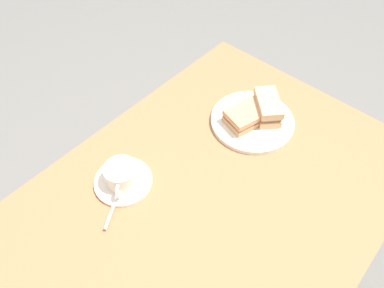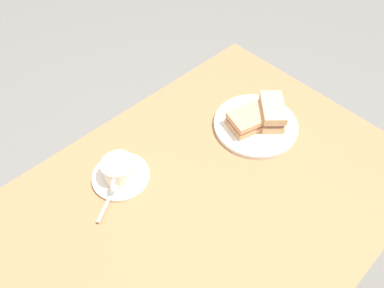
{
  "view_description": "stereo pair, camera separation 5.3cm",
  "coord_description": "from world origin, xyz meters",
  "px_view_note": "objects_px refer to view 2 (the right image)",
  "views": [
    {
      "loc": [
        0.27,
        0.28,
        1.53
      ],
      "look_at": [
        -0.2,
        -0.13,
        0.75
      ],
      "focal_mm": 33.27,
      "sensor_mm": 36.0,
      "label": 1
    },
    {
      "loc": [
        0.24,
        0.32,
        1.53
      ],
      "look_at": [
        -0.2,
        -0.13,
        0.75
      ],
      "focal_mm": 33.27,
      "sensor_mm": 36.0,
      "label": 2
    }
  ],
  "objects_px": {
    "coffee_cup": "(119,169)",
    "sandwich_back": "(272,112)",
    "dining_table": "(173,238)",
    "sandwich_front": "(254,118)",
    "spoon": "(109,199)",
    "coffee_saucer": "(121,176)",
    "sandwich_plate": "(256,125)"
  },
  "relations": [
    {
      "from": "sandwich_plate",
      "to": "sandwich_back",
      "type": "relative_size",
      "value": 1.89
    },
    {
      "from": "dining_table",
      "to": "coffee_saucer",
      "type": "height_order",
      "value": "coffee_saucer"
    },
    {
      "from": "dining_table",
      "to": "coffee_cup",
      "type": "xyz_separation_m",
      "value": [
        0.01,
        -0.2,
        0.12
      ]
    },
    {
      "from": "sandwich_back",
      "to": "dining_table",
      "type": "bearing_deg",
      "value": 6.38
    },
    {
      "from": "sandwich_plate",
      "to": "coffee_saucer",
      "type": "height_order",
      "value": "sandwich_plate"
    },
    {
      "from": "sandwich_front",
      "to": "coffee_saucer",
      "type": "xyz_separation_m",
      "value": [
        0.4,
        -0.12,
        -0.03
      ]
    },
    {
      "from": "dining_table",
      "to": "sandwich_front",
      "type": "distance_m",
      "value": 0.42
    },
    {
      "from": "coffee_saucer",
      "to": "spoon",
      "type": "xyz_separation_m",
      "value": [
        0.07,
        0.04,
        0.01
      ]
    },
    {
      "from": "coffee_saucer",
      "to": "sandwich_back",
      "type": "bearing_deg",
      "value": 161.7
    },
    {
      "from": "coffee_saucer",
      "to": "coffee_cup",
      "type": "bearing_deg",
      "value": 39.77
    },
    {
      "from": "dining_table",
      "to": "sandwich_plate",
      "type": "distance_m",
      "value": 0.42
    },
    {
      "from": "sandwich_plate",
      "to": "sandwich_front",
      "type": "distance_m",
      "value": 0.03
    },
    {
      "from": "sandwich_plate",
      "to": "coffee_saucer",
      "type": "bearing_deg",
      "value": -17.83
    },
    {
      "from": "coffee_saucer",
      "to": "coffee_cup",
      "type": "height_order",
      "value": "coffee_cup"
    },
    {
      "from": "sandwich_front",
      "to": "spoon",
      "type": "relative_size",
      "value": 1.84
    },
    {
      "from": "coffee_saucer",
      "to": "coffee_cup",
      "type": "xyz_separation_m",
      "value": [
        0.0,
        0.0,
        0.04
      ]
    },
    {
      "from": "sandwich_back",
      "to": "coffee_cup",
      "type": "bearing_deg",
      "value": -18.14
    },
    {
      "from": "sandwich_plate",
      "to": "sandwich_back",
      "type": "distance_m",
      "value": 0.06
    },
    {
      "from": "sandwich_back",
      "to": "sandwich_plate",
      "type": "bearing_deg",
      "value": -22.48
    },
    {
      "from": "sandwich_front",
      "to": "sandwich_back",
      "type": "distance_m",
      "value": 0.06
    },
    {
      "from": "coffee_cup",
      "to": "sandwich_back",
      "type": "bearing_deg",
      "value": 161.86
    },
    {
      "from": "spoon",
      "to": "sandwich_back",
      "type": "bearing_deg",
      "value": 168.15
    },
    {
      "from": "sandwich_plate",
      "to": "coffee_cup",
      "type": "height_order",
      "value": "coffee_cup"
    },
    {
      "from": "sandwich_front",
      "to": "spoon",
      "type": "distance_m",
      "value": 0.48
    },
    {
      "from": "sandwich_back",
      "to": "spoon",
      "type": "xyz_separation_m",
      "value": [
        0.52,
        -0.11,
        -0.03
      ]
    },
    {
      "from": "sandwich_front",
      "to": "spoon",
      "type": "bearing_deg",
      "value": -10.0
    },
    {
      "from": "sandwich_front",
      "to": "coffee_cup",
      "type": "xyz_separation_m",
      "value": [
        0.41,
        -0.12,
        0.0
      ]
    },
    {
      "from": "coffee_cup",
      "to": "coffee_saucer",
      "type": "bearing_deg",
      "value": -140.23
    },
    {
      "from": "sandwich_plate",
      "to": "dining_table",
      "type": "bearing_deg",
      "value": 9.66
    },
    {
      "from": "sandwich_front",
      "to": "spoon",
      "type": "height_order",
      "value": "sandwich_front"
    },
    {
      "from": "spoon",
      "to": "sandwich_plate",
      "type": "bearing_deg",
      "value": 169.2
    },
    {
      "from": "dining_table",
      "to": "sandwich_back",
      "type": "height_order",
      "value": "sandwich_back"
    }
  ]
}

